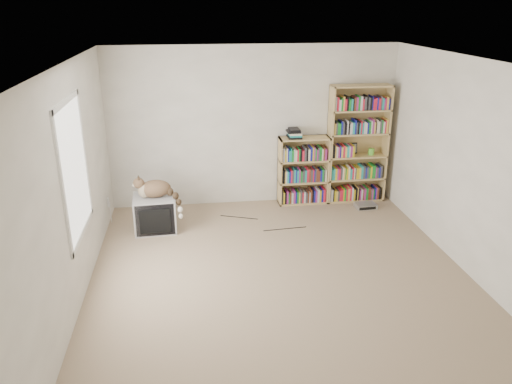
{
  "coord_description": "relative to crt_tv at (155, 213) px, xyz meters",
  "views": [
    {
      "loc": [
        -1.0,
        -5.08,
        3.08
      ],
      "look_at": [
        -0.17,
        1.0,
        0.73
      ],
      "focal_mm": 35.0,
      "sensor_mm": 36.0,
      "label": 1
    }
  ],
  "objects": [
    {
      "name": "wall_back",
      "position": [
        1.54,
        0.89,
        1.0
      ],
      "size": [
        4.5,
        0.02,
        2.5
      ],
      "primitive_type": "cube",
      "color": "white",
      "rests_on": "floor"
    },
    {
      "name": "floor_cables",
      "position": [
        1.67,
        0.04,
        -0.25
      ],
      "size": [
        1.2,
        0.7,
        0.01
      ],
      "primitive_type": null,
      "color": "black",
      "rests_on": "floor"
    },
    {
      "name": "floor",
      "position": [
        1.54,
        -1.61,
        -0.25
      ],
      "size": [
        4.5,
        5.0,
        0.01
      ],
      "primitive_type": "cube",
      "color": "gray",
      "rests_on": "ground"
    },
    {
      "name": "window",
      "position": [
        -0.69,
        -1.41,
        1.15
      ],
      "size": [
        0.02,
        1.22,
        1.52
      ],
      "primitive_type": "cube",
      "color": "white",
      "rests_on": "wall_left"
    },
    {
      "name": "green_mug",
      "position": [
        3.43,
        0.73,
        0.57
      ],
      "size": [
        0.09,
        0.09,
        0.1
      ],
      "primitive_type": "cylinder",
      "color": "#5FC337",
      "rests_on": "bookcase_tall"
    },
    {
      "name": "wall_front",
      "position": [
        1.54,
        -4.11,
        1.0
      ],
      "size": [
        4.5,
        0.02,
        2.5
      ],
      "primitive_type": "cube",
      "color": "white",
      "rests_on": "floor"
    },
    {
      "name": "wall_outlet",
      "position": [
        -0.69,
        0.34,
        0.07
      ],
      "size": [
        0.01,
        0.08,
        0.13
      ],
      "primitive_type": "cube",
      "color": "silver",
      "rests_on": "wall_left"
    },
    {
      "name": "crt_tv",
      "position": [
        0.0,
        0.0,
        0.0
      ],
      "size": [
        0.61,
        0.56,
        0.5
      ],
      "rotation": [
        0.0,
        0.0,
        0.05
      ],
      "color": "#A8A8AB",
      "rests_on": "floor"
    },
    {
      "name": "wall_left",
      "position": [
        -0.71,
        -1.61,
        1.0
      ],
      "size": [
        0.02,
        5.0,
        2.5
      ],
      "primitive_type": "cube",
      "color": "white",
      "rests_on": "floor"
    },
    {
      "name": "cat",
      "position": [
        0.07,
        -0.04,
        0.34
      ],
      "size": [
        0.69,
        0.48,
        0.54
      ],
      "rotation": [
        0.0,
        0.0,
        0.13
      ],
      "color": "#382317",
      "rests_on": "crt_tv"
    },
    {
      "name": "bookcase_short",
      "position": [
        2.33,
        0.75,
        0.25
      ],
      "size": [
        0.79,
        0.3,
        1.09
      ],
      "color": "tan",
      "rests_on": "floor"
    },
    {
      "name": "book_stack",
      "position": [
        2.16,
        0.75,
        0.91
      ],
      "size": [
        0.21,
        0.27,
        0.15
      ],
      "primitive_type": "cube",
      "color": "red",
      "rests_on": "bookcase_short"
    },
    {
      "name": "bookcase_tall",
      "position": [
        3.2,
        0.75,
        0.64
      ],
      "size": [
        0.94,
        0.3,
        1.89
      ],
      "color": "tan",
      "rests_on": "floor"
    },
    {
      "name": "dvd_player",
      "position": [
        3.28,
        0.36,
        -0.21
      ],
      "size": [
        0.33,
        0.25,
        0.07
      ],
      "primitive_type": "cube",
      "rotation": [
        0.0,
        0.0,
        0.06
      ],
      "color": "#A7A8AC",
      "rests_on": "floor"
    },
    {
      "name": "framed_print",
      "position": [
        3.16,
        0.83,
        0.61
      ],
      "size": [
        0.13,
        0.05,
        0.18
      ],
      "primitive_type": "cube",
      "rotation": [
        -0.17,
        0.0,
        0.0
      ],
      "color": "black",
      "rests_on": "bookcase_tall"
    },
    {
      "name": "ceiling",
      "position": [
        1.54,
        -1.61,
        2.25
      ],
      "size": [
        4.5,
        5.0,
        0.02
      ],
      "primitive_type": "cube",
      "color": "white",
      "rests_on": "wall_back"
    },
    {
      "name": "wall_right",
      "position": [
        3.79,
        -1.61,
        1.0
      ],
      "size": [
        0.02,
        5.0,
        2.5
      ],
      "primitive_type": "cube",
      "color": "white",
      "rests_on": "floor"
    }
  ]
}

